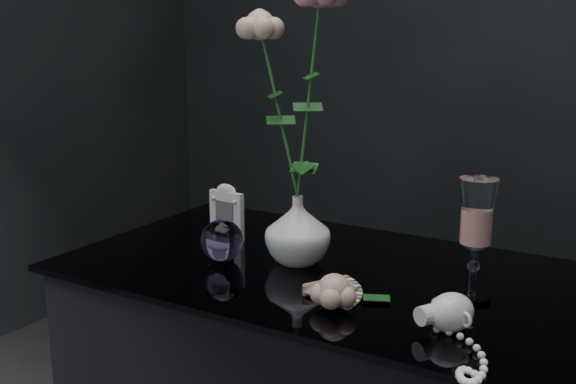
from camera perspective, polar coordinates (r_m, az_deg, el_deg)
The scene contains 8 objects.
vase at distance 1.31m, azimuth 0.82°, elevation -3.23°, with size 0.13×0.13×0.13m, color white.
wine_glass at distance 1.17m, azimuth 15.57°, elevation -3.94°, with size 0.06×0.06×0.21m, color white, non-canonical shape.
picture_frame at distance 1.48m, azimuth -5.21°, elevation -1.64°, with size 0.09×0.07×0.12m, color white, non-canonical shape.
paperweight at distance 1.34m, azimuth -5.62°, elevation -4.11°, with size 0.08×0.08×0.08m, color #8A71B8, non-canonical shape.
paper_fan at distance 1.18m, azimuth 1.51°, elevation -8.21°, with size 0.20×0.15×0.02m, color #FFE7CB, non-canonical shape.
loose_rose at distance 1.12m, azimuth 3.93°, elevation -8.35°, with size 0.13×0.17×0.06m, color #DEA48F, non-canonical shape.
pearl_jar at distance 1.07m, azimuth 13.64°, elevation -9.73°, with size 0.21×0.22×0.06m, color white, non-canonical shape.
roses at distance 1.28m, azimuth 0.47°, elevation 9.18°, with size 0.20×0.11×0.47m.
Camera 1 is at (0.55, -1.05, 1.20)m, focal length 42.00 mm.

